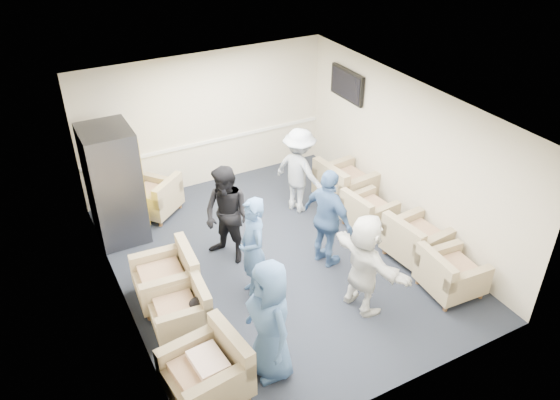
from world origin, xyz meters
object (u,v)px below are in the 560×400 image
armchair_right_midfar (367,213)px  armchair_right_far (343,186)px  armchair_right_midnear (414,241)px  armchair_left_near (210,372)px  armchair_corner (156,199)px  person_back_left (227,216)px  person_mid_left (253,250)px  person_front_right (365,264)px  person_mid_right (328,219)px  vending_machine (114,184)px  armchair_right_near (449,275)px  person_front_left (270,321)px  armchair_left_mid (183,310)px  armchair_left_far (169,278)px  person_back_right (299,171)px

armchair_right_midfar → armchair_right_far: (0.09, 0.91, 0.07)m
armchair_right_midnear → armchair_left_near: bearing=97.9°
armchair_corner → person_back_left: size_ratio=0.68×
armchair_corner → person_mid_left: 3.00m
armchair_corner → person_front_right: bearing=77.2°
person_mid_left → person_mid_right: size_ratio=0.99×
person_mid_left → person_back_left: size_ratio=1.01×
armchair_right_far → person_mid_right: (-1.27, -1.43, 0.48)m
vending_machine → person_mid_right: bearing=-40.6°
armchair_left_near → armchair_corner: (0.63, 4.27, -0.04)m
armchair_right_near → person_front_left: (-3.08, -0.08, 0.54)m
armchair_left_mid → vending_machine: (-0.21, 2.68, 0.71)m
armchair_left_far → vending_machine: (-0.24, 1.97, 0.67)m
armchair_right_midfar → vending_machine: size_ratio=0.42×
armchair_right_near → vending_machine: bearing=49.7°
armchair_right_far → armchair_right_midnear: bearing=175.6°
armchair_left_far → person_front_left: person_front_left is taller
armchair_left_far → person_front_right: person_front_right is taller
armchair_left_mid → person_back_right: 3.58m
armchair_left_far → person_mid_right: 2.61m
vending_machine → person_back_left: size_ratio=1.21×
vending_machine → person_mid_left: vending_machine is taller
armchair_right_midfar → person_front_left: size_ratio=0.49×
armchair_right_midnear → person_back_left: 3.10m
armchair_left_mid → armchair_corner: (0.55, 3.04, 0.02)m
vending_machine → person_back_left: vending_machine is taller
armchair_left_near → armchair_left_mid: 1.24m
armchair_left_mid → vending_machine: size_ratio=0.40×
armchair_right_far → person_back_right: (-0.87, 0.19, 0.45)m
armchair_right_midfar → person_front_right: person_front_right is taller
armchair_corner → person_back_right: bearing=116.4°
armchair_left_mid → person_mid_right: bearing=101.0°
armchair_right_far → person_mid_left: 3.14m
person_back_left → person_front_left: bearing=-37.5°
armchair_left_near → person_back_left: bearing=144.6°
armchair_right_far → armchair_left_near: bearing=121.3°
person_front_left → person_mid_left: (0.44, 1.41, -0.02)m
armchair_left_far → person_back_left: size_ratio=0.55×
vending_machine → armchair_left_mid: bearing=-85.6°
person_back_left → armchair_left_far: bearing=-95.1°
armchair_corner → person_mid_left: bearing=63.0°
armchair_right_far → person_mid_right: bearing=132.5°
person_mid_left → armchair_left_near: bearing=-37.1°
armchair_left_far → armchair_right_midfar: armchair_left_far is taller
armchair_left_near → person_mid_right: (2.65, 1.55, 0.49)m
person_front_left → person_back_left: person_front_left is taller
vending_machine → person_front_left: bearing=-76.7°
armchair_left_far → person_mid_left: size_ratio=0.55×
armchair_right_midnear → armchair_right_midfar: size_ratio=1.11×
person_back_left → person_front_right: (1.27, -1.99, -0.05)m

